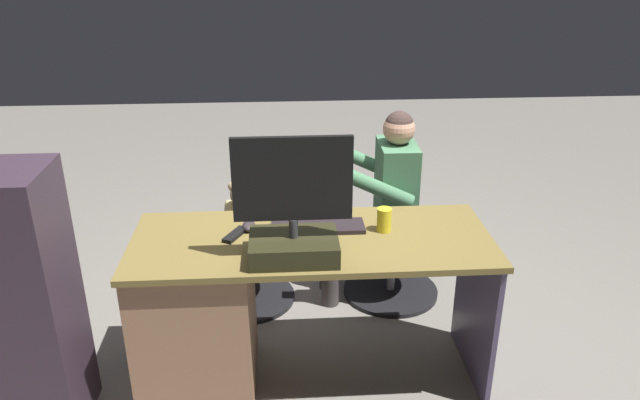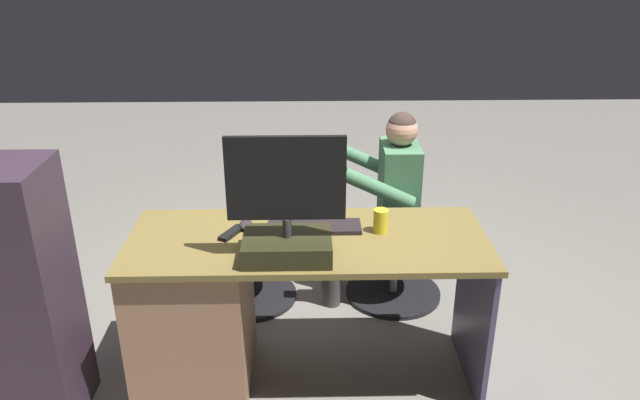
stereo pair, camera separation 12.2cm
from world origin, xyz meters
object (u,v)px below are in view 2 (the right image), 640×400
visitor_chair (395,257)px  computer_mouse (246,224)px  desk (218,306)px  keyboard (315,227)px  teddy_bear (246,207)px  person (383,195)px  office_chair_teddy (248,260)px  monitor (287,223)px  cup (381,221)px  tv_remote (232,233)px

visitor_chair → computer_mouse: bearing=37.8°
desk → keyboard: 0.58m
teddy_bear → person: (-0.76, -0.00, 0.07)m
desk → keyboard: keyboard is taller
office_chair_teddy → person: bearing=-179.2°
monitor → keyboard: monitor is taller
desk → office_chair_teddy: bearing=-96.1°
monitor → cup: size_ratio=4.76×
computer_mouse → office_chair_teddy: bearing=-83.9°
cup → person: person is taller
computer_mouse → office_chair_teddy: size_ratio=0.17×
cup → office_chair_teddy: cup is taller
computer_mouse → visitor_chair: bearing=-142.2°
desk → keyboard: bearing=-168.7°
computer_mouse → monitor: bearing=126.6°
office_chair_teddy → cup: bearing=135.9°
desk → office_chair_teddy: size_ratio=2.88×
computer_mouse → tv_remote: size_ratio=0.64×
keyboard → teddy_bear: (0.37, -0.62, -0.18)m
desk → tv_remote: tv_remote is taller
office_chair_teddy → person: size_ratio=0.49×
office_chair_teddy → visitor_chair: same height
monitor → keyboard: bearing=-114.8°
monitor → keyboard: (-0.11, -0.25, -0.14)m
monitor → person: (-0.50, -0.87, -0.25)m
teddy_bear → visitor_chair: size_ratio=0.54×
monitor → office_chair_teddy: (0.26, -0.86, -0.65)m
keyboard → tv_remote: keyboard is taller
teddy_bear → monitor: bearing=106.6°
keyboard → tv_remote: (0.37, 0.05, -0.00)m
visitor_chair → monitor: bearing=56.0°
monitor → person: bearing=-119.9°
cup → tv_remote: bearing=1.2°
office_chair_teddy → teddy_bear: size_ratio=1.81×
office_chair_teddy → teddy_bear: teddy_bear is taller
computer_mouse → visitor_chair: computer_mouse is taller
keyboard → office_chair_teddy: bearing=-58.5°
desk → teddy_bear: desk is taller
computer_mouse → tv_remote: bearing=48.9°
monitor → tv_remote: bearing=-37.9°
teddy_bear → person: 0.76m
desk → teddy_bear: (-0.07, -0.71, 0.18)m
office_chair_teddy → computer_mouse: bearing=96.1°
cup → office_chair_teddy: 1.08m
office_chair_teddy → keyboard: bearing=121.5°
keyboard → cup: 0.30m
keyboard → person: (-0.39, -0.62, -0.11)m
desk → visitor_chair: size_ratio=2.84×
office_chair_teddy → person: 0.86m
monitor → teddy_bear: (0.26, -0.87, -0.32)m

